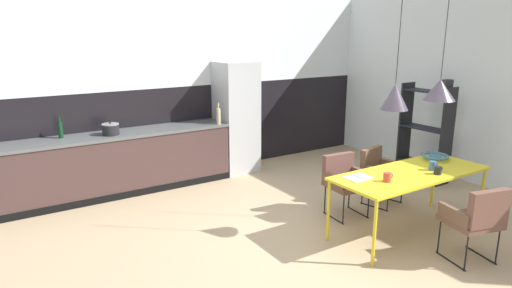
# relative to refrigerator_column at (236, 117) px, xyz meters

# --- Properties ---
(ground_plane) EXTENTS (8.96, 8.96, 0.00)m
(ground_plane) POSITION_rel_refrigerator_column_xyz_m (-0.54, -3.00, -0.92)
(ground_plane) COLOR tan
(back_wall_splashback_dark) EXTENTS (6.89, 0.12, 1.46)m
(back_wall_splashback_dark) POSITION_rel_refrigerator_column_xyz_m (-0.54, 0.36, -0.19)
(back_wall_splashback_dark) COLOR black
(back_wall_splashback_dark) RESTS_ON ground
(back_wall_panel_upper) EXTENTS (6.89, 0.12, 1.46)m
(back_wall_panel_upper) POSITION_rel_refrigerator_column_xyz_m (-0.54, 0.36, 1.27)
(back_wall_panel_upper) COLOR silver
(back_wall_panel_upper) RESTS_ON back_wall_splashback_dark
(kitchen_counter) EXTENTS (3.54, 0.63, 0.90)m
(kitchen_counter) POSITION_rel_refrigerator_column_xyz_m (-2.08, -0.00, -0.47)
(kitchen_counter) COLOR #402D2B
(kitchen_counter) RESTS_ON ground
(refrigerator_column) EXTENTS (0.61, 0.60, 1.84)m
(refrigerator_column) POSITION_rel_refrigerator_column_xyz_m (0.00, 0.00, 0.00)
(refrigerator_column) COLOR #ADAFB2
(refrigerator_column) RESTS_ON ground
(dining_table) EXTENTS (1.95, 0.77, 0.75)m
(dining_table) POSITION_rel_refrigerator_column_xyz_m (0.49, -3.17, -0.22)
(dining_table) COLOR gold
(dining_table) RESTS_ON ground
(armchair_by_stool) EXTENTS (0.57, 0.57, 0.76)m
(armchair_by_stool) POSITION_rel_refrigerator_column_xyz_m (0.91, -2.32, -0.43)
(armchair_by_stool) COLOR brown
(armchair_by_stool) RESTS_ON ground
(armchair_head_of_table) EXTENTS (0.58, 0.57, 0.83)m
(armchair_head_of_table) POSITION_rel_refrigerator_column_xyz_m (0.47, -4.02, -0.40)
(armchair_head_of_table) COLOR brown
(armchair_head_of_table) RESTS_ON ground
(armchair_corner_seat) EXTENTS (0.52, 0.51, 0.78)m
(armchair_corner_seat) POSITION_rel_refrigerator_column_xyz_m (0.22, -2.36, -0.41)
(armchair_corner_seat) COLOR brown
(armchair_corner_seat) RESTS_ON ground
(fruit_bowl) EXTENTS (0.33, 0.33, 0.07)m
(fruit_bowl) POSITION_rel_refrigerator_column_xyz_m (1.16, -3.00, -0.13)
(fruit_bowl) COLOR #33607F
(fruit_bowl) RESTS_ON dining_table
(open_book) EXTENTS (0.28, 0.22, 0.02)m
(open_book) POSITION_rel_refrigerator_column_xyz_m (-0.19, -3.00, -0.17)
(open_book) COLOR white
(open_book) RESTS_ON dining_table
(mug_glass_clear) EXTENTS (0.13, 0.08, 0.11)m
(mug_glass_clear) POSITION_rel_refrigerator_column_xyz_m (0.75, -3.26, -0.12)
(mug_glass_clear) COLOR #335B93
(mug_glass_clear) RESTS_ON dining_table
(mug_short_terracotta) EXTENTS (0.13, 0.08, 0.10)m
(mug_short_terracotta) POSITION_rel_refrigerator_column_xyz_m (-0.01, -3.25, -0.12)
(mug_short_terracotta) COLOR #B23D33
(mug_short_terracotta) RESTS_ON dining_table
(mug_wide_latte) EXTENTS (0.13, 0.08, 0.09)m
(mug_wide_latte) POSITION_rel_refrigerator_column_xyz_m (0.67, -3.39, -0.13)
(mug_wide_latte) COLOR black
(mug_wide_latte) RESTS_ON dining_table
(cooking_pot) EXTENTS (0.24, 0.24, 0.18)m
(cooking_pot) POSITION_rel_refrigerator_column_xyz_m (-2.08, -0.07, 0.06)
(cooking_pot) COLOR black
(cooking_pot) RESTS_ON kitchen_counter
(bottle_oil_tall) EXTENTS (0.06, 0.06, 0.34)m
(bottle_oil_tall) POSITION_rel_refrigerator_column_xyz_m (-0.45, -0.23, 0.11)
(bottle_oil_tall) COLOR tan
(bottle_oil_tall) RESTS_ON kitchen_counter
(bottle_wine_green) EXTENTS (0.06, 0.06, 0.29)m
(bottle_wine_green) POSITION_rel_refrigerator_column_xyz_m (-2.71, 0.11, 0.10)
(bottle_wine_green) COLOR #0F3319
(bottle_wine_green) RESTS_ON kitchen_counter
(open_shelf_unit) EXTENTS (0.30, 0.81, 1.63)m
(open_shelf_unit) POSITION_rel_refrigerator_column_xyz_m (2.30, -2.02, -0.11)
(open_shelf_unit) COLOR black
(open_shelf_unit) RESTS_ON ground
(pendant_lamp_over_table_near) EXTENTS (0.29, 0.29, 1.36)m
(pendant_lamp_over_table_near) POSITION_rel_refrigerator_column_xyz_m (0.10, -3.18, 0.73)
(pendant_lamp_over_table_near) COLOR black
(pendant_lamp_over_table_far) EXTENTS (0.36, 0.36, 1.32)m
(pendant_lamp_over_table_far) POSITION_rel_refrigerator_column_xyz_m (0.88, -3.16, 0.75)
(pendant_lamp_over_table_far) COLOR black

